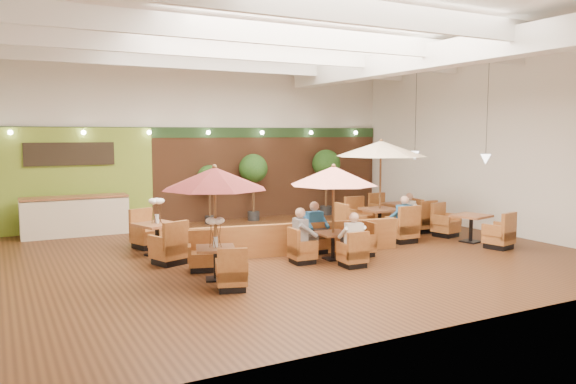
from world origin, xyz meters
TOP-DOWN VIEW (x-y plane):
  - room at (0.25, 1.22)m, footprint 14.04×14.00m
  - service_counter at (-4.40, 5.10)m, footprint 3.00×0.75m
  - booth_divider at (0.01, -0.23)m, footprint 5.69×1.16m
  - table_0 at (-2.50, -1.61)m, footprint 2.21×2.46m
  - table_1 at (0.66, -1.14)m, footprint 2.25×2.25m
  - table_2 at (3.52, 0.81)m, footprint 2.81×2.81m
  - table_3 at (-2.97, 1.25)m, footprint 1.18×2.93m
  - table_4 at (5.22, -1.10)m, footprint 1.05×2.73m
  - table_5 at (5.07, 1.75)m, footprint 0.93×2.69m
  - topiary_0 at (-0.13, 5.30)m, footprint 0.85×0.85m
  - topiary_1 at (1.47, 5.30)m, footprint 1.00×1.00m
  - topiary_2 at (4.42, 5.30)m, footprint 1.04×1.04m
  - diner_0 at (0.66, -1.98)m, footprint 0.41×0.35m
  - diner_1 at (0.66, -0.30)m, footprint 0.42×0.34m
  - diner_2 at (-0.18, -1.14)m, footprint 0.37×0.44m
  - diner_3 at (3.52, -0.24)m, footprint 0.43×0.36m
  - diner_4 at (4.57, 0.81)m, footprint 0.30×0.38m

SIDE VIEW (x-z plane):
  - table_4 at x=5.22m, z-range -0.12..0.86m
  - table_5 at x=5.07m, z-range -0.12..0.88m
  - booth_divider at x=0.01m, z-range 0.00..0.80m
  - table_3 at x=-2.97m, z-range -0.29..1.30m
  - service_counter at x=-4.40m, z-range -0.01..1.17m
  - diner_4 at x=4.57m, z-range 0.36..1.13m
  - diner_0 at x=0.66m, z-range 0.36..1.15m
  - diner_1 at x=0.66m, z-range 0.35..1.20m
  - diner_3 at x=3.52m, z-range 0.35..1.20m
  - diner_2 at x=-0.18m, z-range 0.35..1.21m
  - topiary_0 at x=-0.13m, z-range 0.48..2.46m
  - table_1 at x=0.66m, z-range 0.44..2.75m
  - topiary_1 at x=1.47m, z-range 0.57..2.88m
  - topiary_2 at x=4.42m, z-range 0.59..3.02m
  - table_0 at x=-2.50m, z-range 0.61..3.01m
  - table_2 at x=3.52m, z-range 0.50..3.36m
  - room at x=0.25m, z-range 0.87..6.39m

